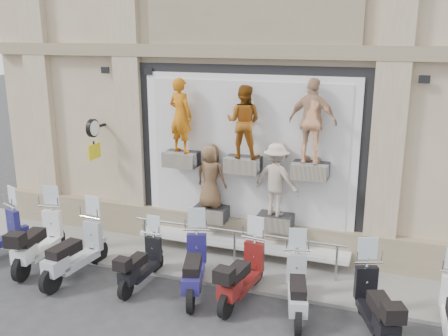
{
  "coord_description": "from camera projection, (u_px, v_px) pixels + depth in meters",
  "views": [
    {
      "loc": [
        3.31,
        -7.99,
        5.27
      ],
      "look_at": [
        -0.22,
        1.9,
        2.4
      ],
      "focal_mm": 40.0,
      "sensor_mm": 36.0,
      "label": 1
    }
  ],
  "objects": [
    {
      "name": "building",
      "position": [
        290.0,
        6.0,
        14.5
      ],
      "size": [
        14.0,
        8.6,
        12.0
      ],
      "primitive_type": null,
      "color": "#C9B393",
      "rests_on": "ground"
    },
    {
      "name": "sidewalk",
      "position": [
        236.0,
        264.0,
        11.62
      ],
      "size": [
        16.0,
        2.2,
        0.08
      ],
      "primitive_type": "cube",
      "color": "gray",
      "rests_on": "ground"
    },
    {
      "name": "scooter_b",
      "position": [
        38.0,
        231.0,
        11.44
      ],
      "size": [
        0.94,
        2.19,
        1.73
      ],
      "primitive_type": null,
      "rotation": [
        0.0,
        0.0,
        0.15
      ],
      "color": "silver",
      "rests_on": "ground"
    },
    {
      "name": "scooter_e",
      "position": [
        194.0,
        257.0,
        10.21
      ],
      "size": [
        1.16,
        2.1,
        1.64
      ],
      "primitive_type": null,
      "rotation": [
        0.0,
        0.0,
        0.3
      ],
      "color": "navy",
      "rests_on": "ground"
    },
    {
      "name": "clock_sign_bracket",
      "position": [
        94.0,
        134.0,
        12.49
      ],
      "size": [
        0.1,
        0.8,
        1.02
      ],
      "color": "black",
      "rests_on": "ground"
    },
    {
      "name": "scooter_f",
      "position": [
        242.0,
        264.0,
        9.93
      ],
      "size": [
        0.82,
        2.02,
        1.59
      ],
      "primitive_type": null,
      "rotation": [
        0.0,
        0.0,
        -0.13
      ],
      "color": "#611210",
      "rests_on": "ground"
    },
    {
      "name": "scooter_d",
      "position": [
        141.0,
        255.0,
        10.56
      ],
      "size": [
        0.58,
        1.74,
        1.4
      ],
      "primitive_type": null,
      "rotation": [
        0.0,
        0.0,
        -0.05
      ],
      "color": "black",
      "rests_on": "ground"
    },
    {
      "name": "scooter_h",
      "position": [
        377.0,
        295.0,
        8.77
      ],
      "size": [
        1.26,
        2.05,
        1.61
      ],
      "primitive_type": null,
      "rotation": [
        0.0,
        0.0,
        0.37
      ],
      "color": "black",
      "rests_on": "ground"
    },
    {
      "name": "guard_rail",
      "position": [
        235.0,
        249.0,
        11.41
      ],
      "size": [
        5.06,
        0.1,
        0.93
      ],
      "primitive_type": null,
      "color": "#9EA0A5",
      "rests_on": "ground"
    },
    {
      "name": "ground",
      "position": [
        202.0,
        312.0,
        9.72
      ],
      "size": [
        90.0,
        90.0,
        0.0
      ],
      "primitive_type": "plane",
      "color": "#2F2F32",
      "rests_on": "ground"
    },
    {
      "name": "scooter_c",
      "position": [
        74.0,
        242.0,
        10.86
      ],
      "size": [
        0.81,
        2.14,
        1.7
      ],
      "primitive_type": null,
      "rotation": [
        0.0,
        0.0,
        -0.1
      ],
      "color": "#989DA5",
      "rests_on": "ground"
    },
    {
      "name": "scooter_g",
      "position": [
        298.0,
        278.0,
        9.45
      ],
      "size": [
        0.97,
        1.95,
        1.52
      ],
      "primitive_type": null,
      "rotation": [
        0.0,
        0.0,
        0.24
      ],
      "color": "#A4A8AB",
      "rests_on": "ground"
    },
    {
      "name": "shop_vitrine",
      "position": [
        250.0,
        159.0,
        11.53
      ],
      "size": [
        5.6,
        0.88,
        4.3
      ],
      "color": "black",
      "rests_on": "ground"
    }
  ]
}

